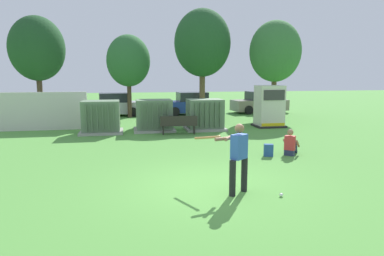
# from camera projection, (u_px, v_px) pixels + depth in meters

# --- Properties ---
(ground_plane) EXTENTS (96.00, 96.00, 0.00)m
(ground_plane) POSITION_uv_depth(u_px,v_px,m) (207.00, 186.00, 9.11)
(ground_plane) COLOR #51933D
(fence_panel) EXTENTS (4.80, 0.12, 2.00)m
(fence_panel) POSITION_uv_depth(u_px,v_px,m) (40.00, 111.00, 17.97)
(fence_panel) COLOR beige
(fence_panel) RESTS_ON ground
(transformer_west) EXTENTS (2.10, 1.70, 1.62)m
(transformer_west) POSITION_uv_depth(u_px,v_px,m) (101.00, 117.00, 17.17)
(transformer_west) COLOR #9E9B93
(transformer_west) RESTS_ON ground
(transformer_mid_west) EXTENTS (2.10, 1.70, 1.62)m
(transformer_mid_west) POSITION_uv_depth(u_px,v_px,m) (154.00, 116.00, 17.83)
(transformer_mid_west) COLOR #9E9B93
(transformer_mid_west) RESTS_ON ground
(transformer_mid_east) EXTENTS (2.10, 1.70, 1.62)m
(transformer_mid_east) POSITION_uv_depth(u_px,v_px,m) (205.00, 115.00, 18.21)
(transformer_mid_east) COLOR #9E9B93
(transformer_mid_east) RESTS_ON ground
(generator_enclosure) EXTENTS (1.60, 1.40, 2.30)m
(generator_enclosure) POSITION_uv_depth(u_px,v_px,m) (269.00, 106.00, 19.21)
(generator_enclosure) COLOR #262626
(generator_enclosure) RESTS_ON ground
(park_bench) EXTENTS (1.82, 0.52, 0.92)m
(park_bench) POSITION_uv_depth(u_px,v_px,m) (179.00, 124.00, 16.80)
(park_bench) COLOR #2D2823
(park_bench) RESTS_ON ground
(batter) EXTENTS (1.15, 1.45, 1.74)m
(batter) POSITION_uv_depth(u_px,v_px,m) (237.00, 154.00, 8.42)
(batter) COLOR black
(batter) RESTS_ON ground
(sports_ball) EXTENTS (0.09, 0.09, 0.09)m
(sports_ball) POSITION_uv_depth(u_px,v_px,m) (281.00, 195.00, 8.29)
(sports_ball) COLOR white
(sports_ball) RESTS_ON ground
(seated_spectator) EXTENTS (0.72, 0.76, 0.96)m
(seated_spectator) POSITION_uv_depth(u_px,v_px,m) (291.00, 145.00, 12.55)
(seated_spectator) COLOR #282D4C
(seated_spectator) RESTS_ON ground
(backpack) EXTENTS (0.36, 0.32, 0.44)m
(backpack) POSITION_uv_depth(u_px,v_px,m) (268.00, 150.00, 12.38)
(backpack) COLOR #264C8C
(backpack) RESTS_ON ground
(tree_left) EXTENTS (3.44, 3.44, 6.58)m
(tree_left) POSITION_uv_depth(u_px,v_px,m) (37.00, 49.00, 21.96)
(tree_left) COLOR #4C3828
(tree_left) RESTS_ON ground
(tree_center_left) EXTENTS (2.89, 2.89, 5.53)m
(tree_center_left) POSITION_uv_depth(u_px,v_px,m) (128.00, 61.00, 23.04)
(tree_center_left) COLOR #4C3828
(tree_center_left) RESTS_ON ground
(tree_center_right) EXTENTS (3.79, 3.79, 7.25)m
(tree_center_right) POSITION_uv_depth(u_px,v_px,m) (202.00, 43.00, 23.18)
(tree_center_right) COLOR brown
(tree_center_right) RESTS_ON ground
(tree_right) EXTENTS (3.34, 3.34, 6.38)m
(tree_right) POSITION_uv_depth(u_px,v_px,m) (275.00, 52.00, 22.49)
(tree_right) COLOR brown
(tree_right) RESTS_ON ground
(parked_car_leftmost) EXTENTS (4.39, 2.34, 1.62)m
(parked_car_leftmost) POSITION_uv_depth(u_px,v_px,m) (32.00, 107.00, 22.96)
(parked_car_leftmost) COLOR silver
(parked_car_leftmost) RESTS_ON ground
(parked_car_left_of_center) EXTENTS (4.34, 2.22, 1.62)m
(parked_car_left_of_center) POSITION_uv_depth(u_px,v_px,m) (113.00, 105.00, 24.34)
(parked_car_left_of_center) COLOR #B2B2B7
(parked_car_left_of_center) RESTS_ON ground
(parked_car_right_of_center) EXTENTS (4.31, 2.14, 1.62)m
(parked_car_right_of_center) POSITION_uv_depth(u_px,v_px,m) (191.00, 104.00, 25.26)
(parked_car_right_of_center) COLOR navy
(parked_car_right_of_center) RESTS_ON ground
(parked_car_rightmost) EXTENTS (4.35, 2.25, 1.62)m
(parked_car_rightmost) POSITION_uv_depth(u_px,v_px,m) (260.00, 103.00, 26.40)
(parked_car_rightmost) COLOR gray
(parked_car_rightmost) RESTS_ON ground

